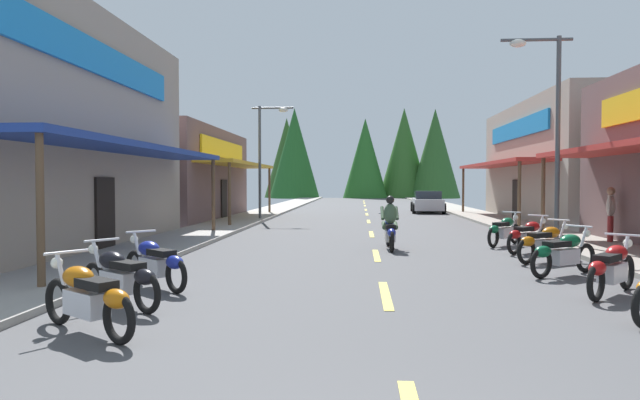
% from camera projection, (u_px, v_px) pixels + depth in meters
% --- Properties ---
extents(ground, '(10.31, 82.49, 0.10)m').
position_uv_depth(ground, '(368.00, 221.00, 28.35)').
color(ground, '#4C4C4F').
extents(sidewalk_left, '(2.48, 82.49, 0.12)m').
position_uv_depth(sidewalk_left, '(246.00, 219.00, 28.80)').
color(sidewalk_left, '#9E9991').
rests_on(sidewalk_left, ground).
extents(sidewalk_right, '(2.48, 82.49, 0.12)m').
position_uv_depth(sidewalk_right, '(495.00, 220.00, 27.88)').
color(sidewalk_right, gray).
rests_on(sidewalk_right, ground).
extents(centerline_dashes, '(0.16, 55.70, 0.01)m').
position_uv_depth(centerline_dashes, '(368.00, 218.00, 30.41)').
color(centerline_dashes, '#E0C64C').
rests_on(centerline_dashes, ground).
extents(storefront_left_far, '(10.12, 12.13, 4.74)m').
position_uv_depth(storefront_left_far, '(147.00, 175.00, 29.25)').
color(storefront_left_far, brown).
rests_on(storefront_left_far, ground).
extents(storefront_right_far, '(10.69, 13.92, 6.00)m').
position_uv_depth(storefront_right_far, '(606.00, 162.00, 27.92)').
color(storefront_right_far, gray).
rests_on(storefront_right_far, ground).
extents(streetlamp_left, '(2.13, 0.30, 5.85)m').
position_uv_depth(streetlamp_left, '(266.00, 145.00, 28.07)').
color(streetlamp_left, '#474C51').
rests_on(streetlamp_left, ground).
extents(streetlamp_right, '(2.13, 0.30, 6.38)m').
position_uv_depth(streetlamp_right, '(547.00, 110.00, 16.67)').
color(streetlamp_right, '#474C51').
rests_on(streetlamp_right, ground).
extents(motorcycle_parked_right_1, '(1.51, 1.66, 1.04)m').
position_uv_depth(motorcycle_parked_right_1, '(612.00, 268.00, 9.44)').
color(motorcycle_parked_right_1, black).
rests_on(motorcycle_parked_right_1, ground).
extents(motorcycle_parked_right_2, '(1.79, 1.33, 1.04)m').
position_uv_depth(motorcycle_parked_right_2, '(563.00, 252.00, 11.48)').
color(motorcycle_parked_right_2, black).
rests_on(motorcycle_parked_right_2, ground).
extents(motorcycle_parked_right_3, '(1.77, 1.37, 1.04)m').
position_uv_depth(motorcycle_parked_right_3, '(545.00, 242.00, 13.42)').
color(motorcycle_parked_right_3, black).
rests_on(motorcycle_parked_right_3, ground).
extents(motorcycle_parked_right_4, '(1.61, 1.56, 1.04)m').
position_uv_depth(motorcycle_parked_right_4, '(528.00, 235.00, 15.22)').
color(motorcycle_parked_right_4, black).
rests_on(motorcycle_parked_right_4, ground).
extents(motorcycle_parked_right_5, '(1.44, 1.71, 1.04)m').
position_uv_depth(motorcycle_parked_right_5, '(504.00, 230.00, 16.93)').
color(motorcycle_parked_right_5, black).
rests_on(motorcycle_parked_right_5, ground).
extents(motorcycle_parked_left_0, '(1.82, 1.29, 1.04)m').
position_uv_depth(motorcycle_parked_left_0, '(88.00, 297.00, 7.04)').
color(motorcycle_parked_left_0, black).
rests_on(motorcycle_parked_left_0, ground).
extents(motorcycle_parked_left_1, '(1.81, 1.31, 1.04)m').
position_uv_depth(motorcycle_parked_left_1, '(120.00, 276.00, 8.58)').
color(motorcycle_parked_left_1, black).
rests_on(motorcycle_parked_left_1, ground).
extents(motorcycle_parked_left_2, '(1.70, 1.45, 1.04)m').
position_uv_depth(motorcycle_parked_left_2, '(155.00, 262.00, 10.12)').
color(motorcycle_parked_left_2, black).
rests_on(motorcycle_parked_left_2, ground).
extents(rider_cruising_lead, '(0.60, 2.14, 1.57)m').
position_uv_depth(rider_cruising_lead, '(390.00, 227.00, 15.99)').
color(rider_cruising_lead, black).
rests_on(rider_cruising_lead, ground).
extents(pedestrian_browsing, '(0.42, 0.49, 1.81)m').
position_uv_depth(pedestrian_browsing, '(611.00, 211.00, 16.98)').
color(pedestrian_browsing, maroon).
rests_on(pedestrian_browsing, ground).
extents(parked_car_curbside, '(2.26, 4.40, 1.40)m').
position_uv_depth(parked_car_curbside, '(428.00, 202.00, 35.62)').
color(parked_car_curbside, silver).
rests_on(parked_car_curbside, ground).
extents(treeline_backdrop, '(24.84, 9.63, 11.55)m').
position_uv_depth(treeline_backdrop, '(361.00, 155.00, 69.65)').
color(treeline_backdrop, '#315823').
rests_on(treeline_backdrop, ground).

